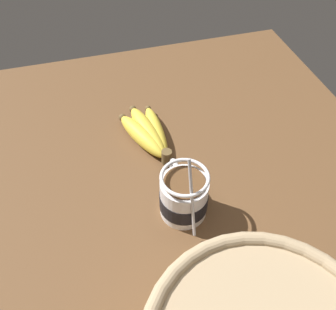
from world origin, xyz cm
name	(u,v)px	position (x,y,z in cm)	size (l,w,h in cm)	color
table	(160,186)	(0.00, 0.00, 1.37)	(92.63, 92.63, 2.75)	brown
coffee_mug	(184,196)	(-7.25, -2.29, 6.84)	(13.82, 8.27, 15.06)	silver
banana_bunch	(148,133)	(11.80, -0.68, 4.43)	(18.26, 9.16, 4.01)	brown
small_plate	(252,299)	(-25.19, -7.38, 3.05)	(15.39, 15.39, 0.60)	white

